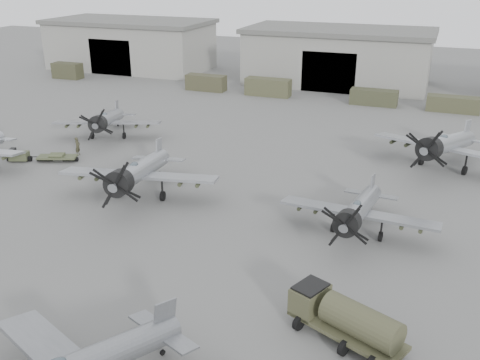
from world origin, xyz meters
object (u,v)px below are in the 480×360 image
(aircraft_mid_1, at_px, (137,173))
(ground_crew, at_px, (78,146))
(aircraft_far_0, at_px, (106,120))
(aircraft_mid_2, at_px, (358,211))
(fuel_tanker, at_px, (346,317))
(aircraft_far_1, at_px, (445,145))
(tug_trailer, at_px, (34,156))

(aircraft_mid_1, distance_m, ground_crew, 13.73)
(ground_crew, bearing_deg, aircraft_mid_1, -130.56)
(aircraft_mid_1, relative_size, aircraft_far_0, 1.13)
(aircraft_mid_2, xyz_separation_m, fuel_tanker, (1.31, -11.58, -0.68))
(fuel_tanker, distance_m, ground_crew, 36.19)
(aircraft_far_1, xyz_separation_m, ground_crew, (-34.84, -8.76, -1.54))
(aircraft_mid_1, bearing_deg, tug_trailer, 152.03)
(aircraft_mid_2, relative_size, tug_trailer, 1.73)
(aircraft_far_0, bearing_deg, ground_crew, -108.43)
(tug_trailer, bearing_deg, aircraft_far_1, -2.87)
(tug_trailer, height_order, ground_crew, ground_crew)
(aircraft_far_1, height_order, ground_crew, aircraft_far_1)
(tug_trailer, bearing_deg, aircraft_mid_1, -36.73)
(aircraft_far_0, height_order, aircraft_far_1, aircraft_far_1)
(aircraft_far_1, bearing_deg, tug_trailer, -143.83)
(tug_trailer, bearing_deg, fuel_tanker, -45.57)
(fuel_tanker, bearing_deg, aircraft_far_0, 164.79)
(aircraft_mid_1, distance_m, aircraft_far_0, 17.50)
(aircraft_mid_1, distance_m, tug_trailer, 15.27)
(aircraft_mid_1, distance_m, fuel_tanker, 22.56)
(aircraft_mid_2, relative_size, aircraft_far_1, 0.84)
(fuel_tanker, bearing_deg, aircraft_mid_1, 172.08)
(aircraft_far_0, xyz_separation_m, tug_trailer, (-2.82, -8.69, -1.65))
(aircraft_far_0, distance_m, ground_crew, 5.77)
(aircraft_far_0, distance_m, fuel_tanker, 39.62)
(aircraft_mid_2, distance_m, fuel_tanker, 11.67)
(fuel_tanker, height_order, ground_crew, fuel_tanker)
(aircraft_mid_1, relative_size, aircraft_mid_2, 1.17)
(fuel_tanker, bearing_deg, aircraft_mid_2, 119.83)
(aircraft_mid_1, bearing_deg, aircraft_far_1, 23.21)
(aircraft_mid_1, height_order, aircraft_mid_2, aircraft_mid_1)
(aircraft_far_0, bearing_deg, aircraft_mid_1, -68.51)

